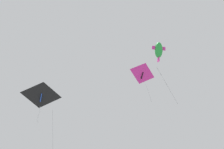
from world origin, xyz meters
TOP-DOWN VIEW (x-y plane):
  - kite_fish_highest at (-0.20, -3.64)m, footprint 1.97×1.77m
  - kite_delta_near_right at (8.64, 0.84)m, footprint 2.98×2.06m
  - kite_delta_upper_right at (2.24, 10.08)m, footprint 4.09×3.39m

SIDE VIEW (x-z plane):
  - kite_delta_upper_right at x=2.24m, z-range 20.13..27.91m
  - kite_fish_highest at x=-0.20m, z-range 22.77..28.23m
  - kite_delta_near_right at x=8.64m, z-range 25.20..29.58m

